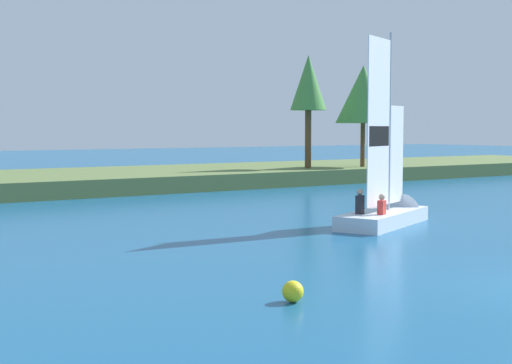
{
  "coord_description": "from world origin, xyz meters",
  "views": [
    {
      "loc": [
        -12.84,
        -7.97,
        3.22
      ],
      "look_at": [
        1.71,
        14.55,
        1.2
      ],
      "focal_mm": 49.47,
      "sensor_mm": 36.0,
      "label": 1
    }
  ],
  "objects_px": {
    "shoreline_tree_centre": "(363,94)",
    "shoreline_tree_midleft": "(308,84)",
    "channel_buoy": "(293,291)",
    "sailboat": "(392,209)"
  },
  "relations": [
    {
      "from": "shoreline_tree_centre",
      "to": "shoreline_tree_midleft",
      "type": "bearing_deg",
      "value": 173.74
    },
    {
      "from": "shoreline_tree_midleft",
      "to": "shoreline_tree_centre",
      "type": "height_order",
      "value": "shoreline_tree_midleft"
    },
    {
      "from": "shoreline_tree_midleft",
      "to": "shoreline_tree_centre",
      "type": "distance_m",
      "value": 4.01
    },
    {
      "from": "shoreline_tree_centre",
      "to": "channel_buoy",
      "type": "height_order",
      "value": "shoreline_tree_centre"
    },
    {
      "from": "shoreline_tree_midleft",
      "to": "shoreline_tree_centre",
      "type": "relative_size",
      "value": 1.07
    },
    {
      "from": "shoreline_tree_midleft",
      "to": "channel_buoy",
      "type": "relative_size",
      "value": 16.7
    },
    {
      "from": "shoreline_tree_centre",
      "to": "sailboat",
      "type": "distance_m",
      "value": 20.72
    },
    {
      "from": "channel_buoy",
      "to": "shoreline_tree_midleft",
      "type": "bearing_deg",
      "value": 52.39
    },
    {
      "from": "shoreline_tree_centre",
      "to": "channel_buoy",
      "type": "relative_size",
      "value": 15.55
    },
    {
      "from": "shoreline_tree_midleft",
      "to": "shoreline_tree_centre",
      "type": "xyz_separation_m",
      "value": [
        3.95,
        -0.43,
        -0.52
      ]
    }
  ]
}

